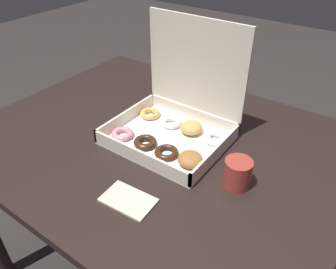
% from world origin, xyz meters
% --- Properties ---
extents(ground_plane, '(8.00, 8.00, 0.00)m').
position_xyz_m(ground_plane, '(0.00, 0.00, 0.00)').
color(ground_plane, '#2D2826').
extents(dining_table, '(1.17, 0.92, 0.71)m').
position_xyz_m(dining_table, '(0.00, 0.00, 0.62)').
color(dining_table, black).
rests_on(dining_table, ground_plane).
extents(donut_box, '(0.35, 0.31, 0.36)m').
position_xyz_m(donut_box, '(0.04, 0.06, 0.79)').
color(donut_box, white).
rests_on(donut_box, dining_table).
extents(coffee_mug, '(0.07, 0.07, 0.08)m').
position_xyz_m(coffee_mug, '(0.31, -0.05, 0.76)').
color(coffee_mug, '#A3382D').
rests_on(coffee_mug, dining_table).
extents(paper_napkin, '(0.14, 0.09, 0.01)m').
position_xyz_m(paper_napkin, '(0.11, -0.26, 0.72)').
color(paper_napkin, beige).
rests_on(paper_napkin, dining_table).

